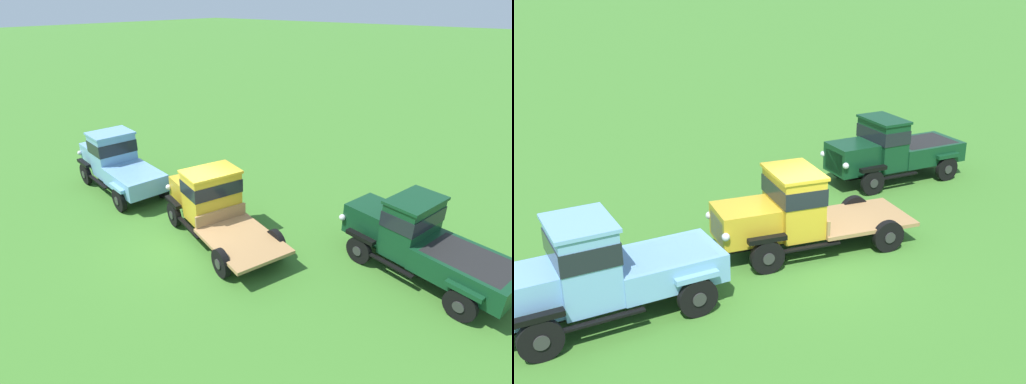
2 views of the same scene
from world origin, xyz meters
The scene contains 4 objects.
ground_plane centered at (0.00, 0.00, 0.00)m, with size 240.00×240.00×0.00m, color #3D7528.
vintage_truck_foreground_near centered at (-5.27, 0.64, 1.14)m, with size 5.24×2.50×2.32m.
vintage_truck_second_in_line centered at (-0.07, 0.76, 1.11)m, with size 5.53×3.25×2.18m.
vintage_truck_midrow_center centered at (5.98, 2.86, 1.06)m, with size 5.01×2.72×2.17m.
Camera 2 is at (-9.62, -10.73, 7.36)m, focal length 45.00 mm.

